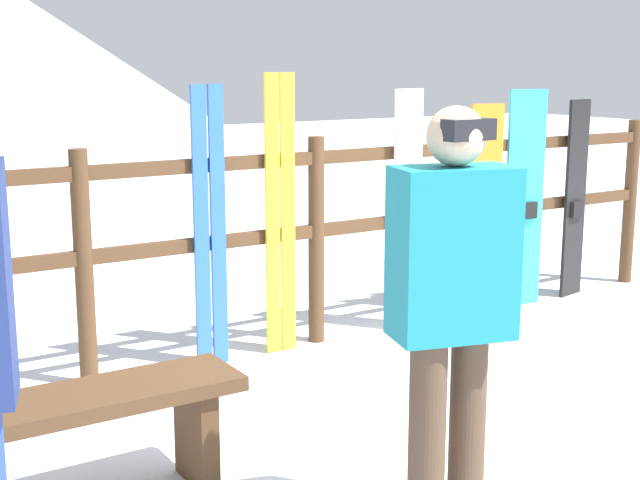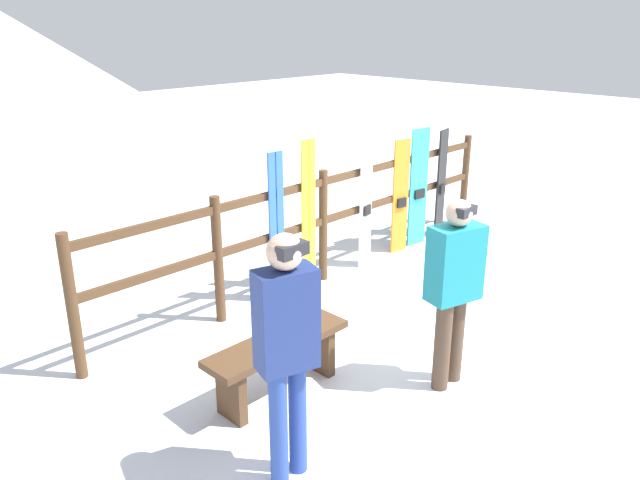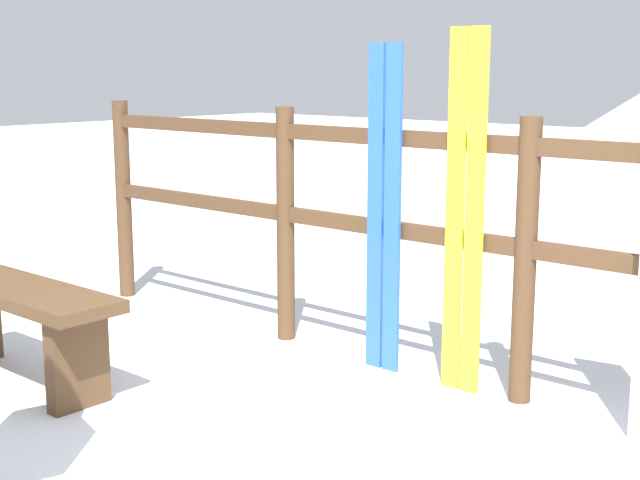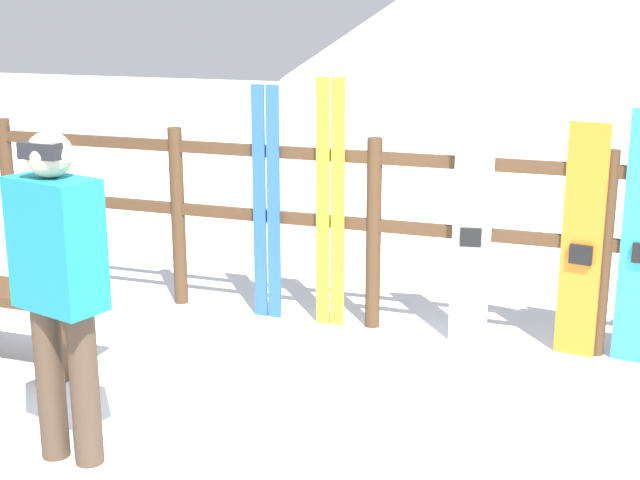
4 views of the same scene
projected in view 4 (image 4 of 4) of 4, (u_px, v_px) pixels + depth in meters
The scene contains 8 objects.
ground_plane at pixel (277, 436), 4.56m from camera, with size 40.00×40.00×0.00m, color white.
fence at pixel (374, 217), 5.91m from camera, with size 5.99×0.10×1.30m.
bench at pixel (4, 307), 5.40m from camera, with size 1.27×0.36×0.49m.
person_teal at pixel (59, 277), 4.09m from camera, with size 0.47×0.34×1.60m.
ski_pair_blue at pixel (267, 204), 6.10m from camera, with size 0.20×0.02×1.62m.
ski_pair_yellow at pixel (330, 205), 5.94m from camera, with size 0.19×0.02×1.69m.
snowboard_white at pixel (472, 225), 5.64m from camera, with size 0.25×0.09×1.58m.
snowboard_orange at pixel (582, 243), 5.43m from camera, with size 0.25×0.09×1.47m.
Camera 4 is at (1.61, -3.83, 2.14)m, focal length 50.00 mm.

